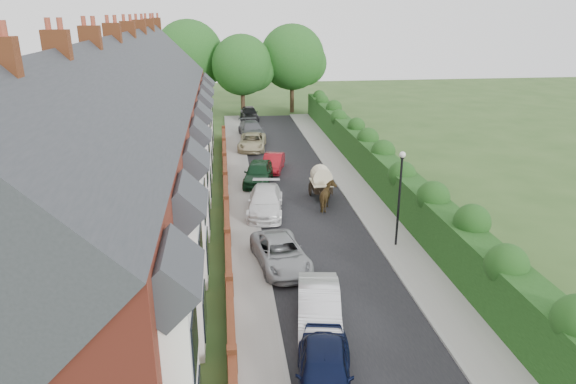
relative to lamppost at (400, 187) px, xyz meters
The scene contains 24 objects.
ground 6.20m from the lamppost, 130.36° to the right, with size 140.00×140.00×0.00m, color #2D4C1E.
road 8.66m from the lamppost, 119.12° to the left, with size 6.00×58.00×0.02m, color black.
pavement_hedge_side 7.71m from the lamppost, 88.36° to the left, with size 2.20×58.00×0.12m, color gray.
pavement_house_side 10.93m from the lamppost, 137.91° to the left, with size 1.70×58.00×0.12m, color gray.
kerb_hedge_side 7.76m from the lamppost, 96.92° to the left, with size 0.18×58.00×0.13m, color gray.
kerb_house_side 10.38m from the lamppost, 134.79° to the left, with size 0.18×58.00×0.13m, color gray.
hedge 7.47m from the lamppost, 74.05° to the left, with size 2.10×58.00×2.85m.
terrace_row 15.52m from the lamppost, 157.25° to the left, with size 9.05×40.50×11.50m.
garden_wall_row 10.98m from the lamppost, 145.56° to the left, with size 0.35×40.35×1.10m.
lamppost is the anchor object (origin of this frame).
tree_far_left 36.66m from the lamppost, 99.53° to the left, with size 7.14×6.80×9.29m.
tree_far_right 38.20m from the lamppost, 90.02° to the left, with size 7.98×7.60×10.31m.
tree_far_back 41.01m from the lamppost, 107.06° to the left, with size 8.40×8.00×10.82m.
car_navy 12.01m from the lamppost, 119.73° to the right, with size 1.82×4.54×1.55m, color black.
car_silver_a 8.76m from the lamppost, 129.32° to the right, with size 1.63×4.66×1.54m, color silver.
car_silver_b 6.90m from the lamppost, 167.51° to the right, with size 2.23×4.85×1.35m, color #969A9D.
car_white 8.87m from the lamppost, 138.92° to the left, with size 2.09×5.13×1.49m, color white.
car_green 13.20m from the lamppost, 119.60° to the left, with size 1.89×4.71×1.60m, color black.
car_red 15.30m from the lamppost, 109.61° to the left, with size 1.39×3.99×1.32m, color maroon.
car_beige 21.97m from the lamppost, 106.71° to the left, with size 2.30×4.98×1.38m, color tan.
car_grey 26.23m from the lamppost, 103.40° to the left, with size 2.15×5.28×1.53m, color #55565C.
car_black 34.62m from the lamppost, 99.64° to the left, with size 1.79×4.44×1.51m, color black.
horse 6.64m from the lamppost, 114.05° to the left, with size 0.92×2.02×1.71m, color #4C381B.
horse_cart 8.47m from the lamppost, 107.83° to the left, with size 1.35×2.98×2.15m.
Camera 1 is at (-5.29, -19.55, 11.74)m, focal length 32.00 mm.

